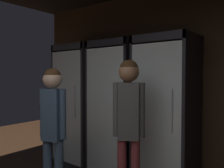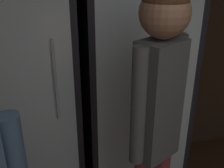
% 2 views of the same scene
% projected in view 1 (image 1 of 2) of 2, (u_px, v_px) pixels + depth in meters
% --- Properties ---
extents(wall_back, '(6.00, 0.06, 2.80)m').
position_uv_depth(wall_back, '(200.00, 85.00, 3.20)').
color(wall_back, '#382619').
rests_on(wall_back, ground).
extents(cooler_far_left, '(0.74, 0.64, 2.04)m').
position_uv_depth(cooler_far_left, '(82.00, 106.00, 4.14)').
color(cooler_far_left, '#2B2B30').
rests_on(cooler_far_left, ground).
extents(cooler_left, '(0.74, 0.64, 2.04)m').
position_uv_depth(cooler_left, '(119.00, 110.00, 3.65)').
color(cooler_left, black).
rests_on(cooler_left, ground).
extents(cooler_center, '(0.74, 0.64, 2.04)m').
position_uv_depth(cooler_center, '(168.00, 116.00, 3.16)').
color(cooler_center, black).
rests_on(cooler_center, ground).
extents(shopper_near, '(0.34, 0.21, 1.61)m').
position_uv_depth(shopper_near, '(53.00, 121.00, 2.74)').
color(shopper_near, '#384C66').
rests_on(shopper_near, ground).
extents(shopper_far, '(0.31, 0.24, 1.70)m').
position_uv_depth(shopper_far, '(129.00, 115.00, 2.61)').
color(shopper_far, brown).
rests_on(shopper_far, ground).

